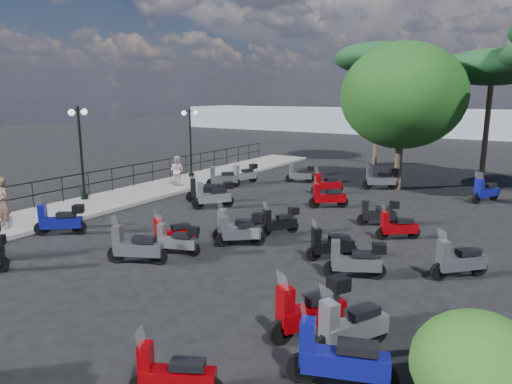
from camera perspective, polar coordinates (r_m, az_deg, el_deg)
The scene contains 37 objects.
ground at distance 16.48m, azimuth -4.90°, elevation -4.56°, with size 120.00×120.00×0.00m, color black.
sidewalk at distance 22.82m, azimuth -13.62°, elevation 0.02°, with size 3.00×30.00×0.15m, color #646260.
railing at distance 23.46m, azimuth -16.31°, elevation 2.24°, with size 0.04×26.04×1.10m.
lamp_post_1 at distance 21.35m, azimuth -21.06°, elevation 5.27°, with size 0.59×1.15×4.08m.
lamp_post_2 at distance 25.92m, azimuth -8.20°, elevation 6.67°, with size 0.37×1.12×3.81m.
woman at distance 18.06m, azimuth -29.18°, elevation -1.19°, with size 0.65×0.43×1.78m, color brown.
pedestrian_far at distance 23.62m, azimuth -9.83°, elevation 2.64°, with size 0.74×0.58×1.52m, color beige.
scooter_2 at distance 16.91m, azimuth -23.25°, elevation -3.28°, with size 1.44×1.21×1.37m.
scooter_3 at distance 19.24m, azimuth -5.33°, elevation -0.47°, with size 1.29×1.51×1.45m.
scooter_4 at distance 23.54m, azimuth -4.21°, elevation 1.71°, with size 1.43×1.21×1.40m.
scooter_5 at distance 24.49m, azimuth -1.46°, elevation 2.21°, with size 0.83×1.65×1.37m.
scooter_7 at distance 13.86m, azimuth -9.85°, elevation -5.99°, with size 1.45×0.67×1.19m.
scooter_8 at distance 14.53m, azimuth -10.36°, elevation -5.19°, with size 0.93×1.43×1.27m.
scooter_9 at distance 20.43m, azimuth -6.44°, elevation 0.07°, with size 1.45×1.16×1.39m.
scooter_10 at distance 24.92m, azimuth 5.56°, elevation 2.22°, with size 1.50×0.75×1.24m.
scooter_12 at distance 13.39m, azimuth -14.84°, elevation -6.72°, with size 1.64×0.91×1.39m.
scooter_13 at distance 15.58m, azimuth 2.97°, elevation -3.78°, with size 0.95×1.34×1.20m.
scooter_14 at distance 14.63m, azimuth -2.09°, elevation -4.52°, with size 1.72×0.77×1.40m.
scooter_15 at distance 19.49m, azimuth 8.94°, elevation -0.62°, with size 1.42×1.14×1.36m.
scooter_16 at distance 22.28m, azimuth 8.83°, elevation 0.95°, with size 1.20×1.32×1.34m.
scooter_17 at distance 7.76m, azimuth -10.30°, elevation -21.68°, with size 1.39×0.82×1.20m.
scooter_18 at distance 9.33m, azimuth 6.90°, elevation -14.42°, with size 1.12×1.67×1.47m.
scooter_19 at distance 12.22m, azimuth 12.34°, elevation -8.39°, with size 1.51×0.90×1.29m.
scooter_20 at distance 14.47m, azimuth -1.87°, elevation -4.93°, with size 1.29×1.15×1.26m.
scooter_21 at distance 17.23m, azimuth 15.08°, elevation -2.64°, with size 1.39×0.87×1.21m.
scooter_22 at distance 23.81m, azimuth 15.33°, elevation 1.58°, with size 1.63×1.12×1.45m.
scooter_23 at distance 7.98m, azimuth 10.35°, elevation -19.91°, with size 1.76×0.83×1.45m.
scooter_24 at distance 8.95m, azimuth 11.74°, elevation -16.25°, with size 1.02×1.62×1.43m.
scooter_25 at distance 13.45m, azimuth 9.30°, elevation -6.59°, with size 1.17×1.19×1.26m.
scooter_26 at distance 13.07m, azimuth 24.00°, elevation -7.92°, with size 1.26×1.30×1.36m.
scooter_27 at distance 15.79m, azimuth 17.24°, elevation -4.23°, with size 1.27×1.00×1.21m.
scooter_28 at distance 22.68m, azimuth 26.75°, elevation 0.06°, with size 1.00×1.63×1.42m.
broadleaf_tree at distance 23.88m, azimuth 17.87°, elevation 11.35°, with size 6.07×6.07×7.23m.
pine_0 at distance 27.30m, azimuth 27.48°, elevation 13.62°, with size 5.35×5.35×7.03m.
pine_2 at distance 32.06m, azimuth 15.23°, elevation 15.80°, with size 5.97×5.97×8.09m.
shrub_near at distance 7.80m, azimuth 25.94°, elevation -19.15°, with size 1.91×1.91×1.63m, color #1E4E14.
distant_hills at distance 58.52m, azimuth 22.46°, elevation 8.02°, with size 70.00×8.00×3.00m, color gray.
Camera 1 is at (9.43, -12.67, 4.70)m, focal length 32.00 mm.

